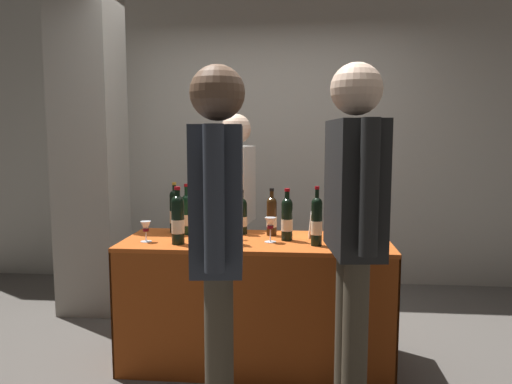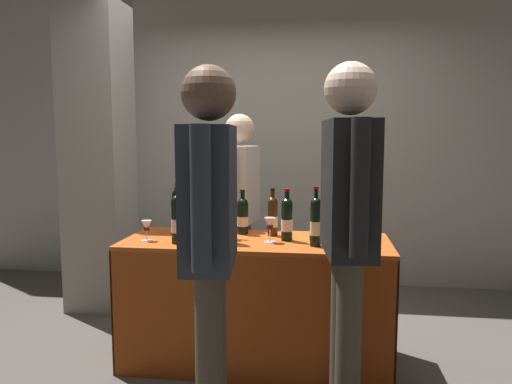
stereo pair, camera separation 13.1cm
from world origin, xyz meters
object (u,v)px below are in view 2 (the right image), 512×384
object	(u,v)px
flower_vase	(220,217)
wine_glass_near_vendor	(147,227)
tasting_table	(256,280)
wine_glass_near_taster	(270,225)
vendor_presenter	(240,202)
taster_foreground_right	(210,223)
display_bottle_0	(227,218)
wine_glass_mid	(338,231)
concrete_pillar	(97,124)
featured_wine_bottle	(316,221)

from	to	relation	value
flower_vase	wine_glass_near_vendor	bearing A→B (deg)	-159.24
tasting_table	wine_glass_near_taster	distance (m)	0.38
tasting_table	flower_vase	size ratio (longest dim) A/B	4.23
vendor_presenter	taster_foreground_right	distance (m)	1.46
tasting_table	vendor_presenter	bearing A→B (deg)	109.10
display_bottle_0	wine_glass_mid	distance (m)	0.66
tasting_table	taster_foreground_right	bearing A→B (deg)	-95.42
wine_glass_near_taster	taster_foreground_right	bearing A→B (deg)	-102.16
wine_glass_mid	vendor_presenter	bearing A→B (deg)	134.35
display_bottle_0	taster_foreground_right	distance (m)	0.78
flower_vase	concrete_pillar	bearing A→B (deg)	146.22
wine_glass_near_vendor	taster_foreground_right	size ratio (longest dim) A/B	0.07
vendor_presenter	taster_foreground_right	bearing A→B (deg)	11.86
flower_vase	taster_foreground_right	distance (m)	0.95
featured_wine_bottle	flower_vase	bearing A→B (deg)	164.27
tasting_table	display_bottle_0	world-z (taller)	display_bottle_0
display_bottle_0	flower_vase	size ratio (longest dim) A/B	0.90
vendor_presenter	flower_vase	bearing A→B (deg)	3.26
wine_glass_near_taster	taster_foreground_right	world-z (taller)	taster_foreground_right
concrete_pillar	flower_vase	xyz separation A→B (m)	(1.19, -0.80, -0.61)
display_bottle_0	vendor_presenter	size ratio (longest dim) A/B	0.22
featured_wine_bottle	wine_glass_near_vendor	size ratio (longest dim) A/B	2.78
flower_vase	taster_foreground_right	bearing A→B (deg)	-80.62
wine_glass_near_vendor	featured_wine_bottle	bearing A→B (deg)	-0.45
display_bottle_0	vendor_presenter	distance (m)	0.69
display_bottle_0	wine_glass_near_taster	size ratio (longest dim) A/B	2.31
concrete_pillar	display_bottle_0	bearing A→B (deg)	-36.91
wine_glass_near_taster	flower_vase	xyz separation A→B (m)	(-0.33, 0.10, 0.02)
display_bottle_0	taster_foreground_right	xyz separation A→B (m)	(0.08, -0.77, 0.11)
wine_glass_near_vendor	wine_glass_mid	size ratio (longest dim) A/B	0.93
wine_glass_near_vendor	vendor_presenter	size ratio (longest dim) A/B	0.08
featured_wine_bottle	vendor_presenter	xyz separation A→B (m)	(-0.57, 0.70, 0.01)
concrete_pillar	taster_foreground_right	distance (m)	2.24
tasting_table	wine_glass_mid	size ratio (longest dim) A/B	12.14
flower_vase	vendor_presenter	size ratio (longest dim) A/B	0.24
wine_glass_mid	concrete_pillar	bearing A→B (deg)	153.02
taster_foreground_right	wine_glass_near_taster	bearing A→B (deg)	-18.50
wine_glass_mid	vendor_presenter	distance (m)	1.00
wine_glass_near_taster	display_bottle_0	bearing A→B (deg)	-168.47
wine_glass_mid	featured_wine_bottle	bearing A→B (deg)	173.91
vendor_presenter	taster_foreground_right	world-z (taller)	taster_foreground_right
featured_wine_bottle	vendor_presenter	distance (m)	0.90
tasting_table	wine_glass_near_vendor	world-z (taller)	wine_glass_near_vendor
flower_vase	vendor_presenter	world-z (taller)	vendor_presenter
taster_foreground_right	featured_wine_bottle	bearing A→B (deg)	-37.35
concrete_pillar	featured_wine_bottle	bearing A→B (deg)	-28.30
wine_glass_mid	wine_glass_near_taster	world-z (taller)	wine_glass_near_taster
concrete_pillar	taster_foreground_right	bearing A→B (deg)	-52.02
wine_glass_mid	taster_foreground_right	bearing A→B (deg)	-128.26
wine_glass_near_vendor	taster_foreground_right	xyz separation A→B (m)	(0.58, -0.76, 0.18)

